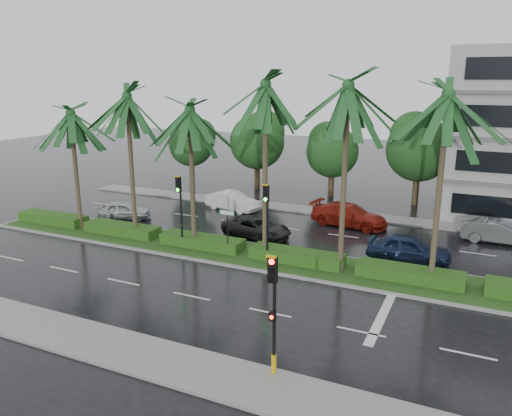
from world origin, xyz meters
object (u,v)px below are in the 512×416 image
at_px(signal_near, 273,310).
at_px(car_white, 233,201).
at_px(signal_median_left, 180,201).
at_px(car_grey, 498,232).
at_px(street_sign, 227,221).
at_px(car_red, 349,215).
at_px(car_silver, 124,210).
at_px(car_blue, 409,248).
at_px(car_darkgrey, 257,227).

relative_size(signal_near, car_white, 1.00).
xyz_separation_m(signal_median_left, car_grey, (17.00, 9.38, -2.29)).
xyz_separation_m(street_sign, car_white, (-4.50, 9.25, -1.41)).
bearing_deg(car_white, street_sign, -142.57).
bearing_deg(street_sign, car_grey, 33.32).
bearing_deg(car_red, street_sign, 160.42).
xyz_separation_m(car_white, car_grey, (18.50, -0.05, -0.01)).
height_order(car_silver, car_red, car_red).
distance_m(car_white, car_blue, 15.13).
bearing_deg(car_silver, car_grey, -99.91).
distance_m(signal_near, car_silver, 22.31).
bearing_deg(car_red, car_darkgrey, 144.85).
relative_size(car_silver, car_darkgrey, 0.81).
distance_m(car_white, car_grey, 18.50).
height_order(street_sign, car_blue, street_sign).
bearing_deg(car_grey, car_blue, 140.71).
xyz_separation_m(car_silver, car_red, (15.21, 5.08, 0.13)).
bearing_deg(car_red, car_silver, 116.76).
xyz_separation_m(car_darkgrey, car_blue, (9.50, -0.42, 0.13)).
bearing_deg(car_white, signal_near, -137.49).
distance_m(signal_median_left, car_blue, 13.23).
bearing_deg(car_red, signal_median_left, 148.00).
distance_m(signal_near, car_white, 22.38).
bearing_deg(car_darkgrey, signal_near, -142.15).
relative_size(car_darkgrey, car_blue, 1.02).
bearing_deg(signal_near, signal_median_left, 135.91).
height_order(street_sign, car_silver, street_sign).
xyz_separation_m(street_sign, car_red, (4.71, 8.92, -1.36)).
height_order(signal_median_left, car_grey, signal_median_left).
xyz_separation_m(car_darkgrey, car_red, (4.71, 4.98, 0.13)).
xyz_separation_m(signal_median_left, car_blue, (12.50, 3.70, -2.23)).
height_order(car_darkgrey, car_blue, car_blue).
relative_size(car_silver, car_blue, 0.83).
height_order(signal_near, street_sign, signal_near).
distance_m(car_silver, car_darkgrey, 10.50).
relative_size(street_sign, car_darkgrey, 0.56).
bearing_deg(car_grey, signal_median_left, 117.98).
height_order(signal_near, signal_median_left, signal_median_left).
relative_size(street_sign, car_grey, 0.61).
bearing_deg(car_red, car_white, 96.23).
distance_m(car_darkgrey, car_blue, 9.51).
xyz_separation_m(signal_near, signal_median_left, (-10.00, 9.69, 0.49)).
bearing_deg(car_silver, car_red, -93.79).
distance_m(signal_median_left, car_silver, 8.83).
distance_m(car_silver, car_red, 16.04).
bearing_deg(car_silver, car_darkgrey, -111.70).
height_order(signal_median_left, street_sign, signal_median_left).
height_order(signal_median_left, car_darkgrey, signal_median_left).
xyz_separation_m(street_sign, car_blue, (9.50, 3.52, -1.35)).
height_order(car_darkgrey, car_red, car_red).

